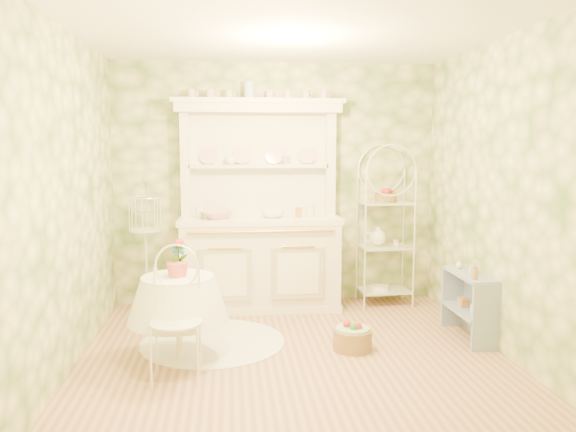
{
  "coord_description": "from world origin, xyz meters",
  "views": [
    {
      "loc": [
        -0.53,
        -4.52,
        1.78
      ],
      "look_at": [
        0.0,
        0.5,
        1.15
      ],
      "focal_mm": 35.0,
      "sensor_mm": 36.0,
      "label": 1
    }
  ],
  "objects": [
    {
      "name": "bowl_white",
      "position": [
        -0.06,
        1.49,
        1.02
      ],
      "size": [
        0.27,
        0.27,
        0.08
      ],
      "primitive_type": "imported",
      "rotation": [
        0.0,
        0.0,
        -0.09
      ],
      "color": "white",
      "rests_on": "kitchen_dresser"
    },
    {
      "name": "floor_basket",
      "position": [
        0.53,
        0.15,
        0.1
      ],
      "size": [
        0.38,
        0.38,
        0.2
      ],
      "primitive_type": "cylinder",
      "rotation": [
        0.0,
        0.0,
        -0.27
      ],
      "color": "olive",
      "rests_on": "floor"
    },
    {
      "name": "bottle_amber",
      "position": [
        1.62,
        0.12,
        0.68
      ],
      "size": [
        0.06,
        0.06,
        0.15
      ],
      "primitive_type": "imported",
      "rotation": [
        0.0,
        0.0,
        -0.1
      ],
      "color": "#BA763D",
      "rests_on": "side_shelf"
    },
    {
      "name": "birdcage_stand",
      "position": [
        -1.4,
        1.4,
        0.7
      ],
      "size": [
        0.36,
        0.36,
        1.4
      ],
      "primitive_type": "cube",
      "rotation": [
        0.0,
        0.0,
        -0.09
      ],
      "color": "white",
      "rests_on": "floor"
    },
    {
      "name": "wall_right",
      "position": [
        1.8,
        0.0,
        1.35
      ],
      "size": [
        3.6,
        3.6,
        0.0
      ],
      "primitive_type": "plane",
      "color": "beige",
      "rests_on": "floor"
    },
    {
      "name": "bowl_floral",
      "position": [
        -0.66,
        1.47,
        1.02
      ],
      "size": [
        0.42,
        0.42,
        0.08
      ],
      "primitive_type": "imported",
      "rotation": [
        0.0,
        0.0,
        0.42
      ],
      "color": "white",
      "rests_on": "kitchen_dresser"
    },
    {
      "name": "cafe_chair",
      "position": [
        -0.94,
        -0.34,
        0.39
      ],
      "size": [
        0.42,
        0.42,
        0.79
      ],
      "primitive_type": "cube",
      "rotation": [
        0.0,
        0.0,
        -0.2
      ],
      "color": "white",
      "rests_on": "floor"
    },
    {
      "name": "wall_left",
      "position": [
        -1.8,
        0.0,
        1.35
      ],
      "size": [
        3.6,
        3.6,
        0.0
      ],
      "primitive_type": "plane",
      "color": "beige",
      "rests_on": "floor"
    },
    {
      "name": "round_table",
      "position": [
        -0.96,
        0.07,
        0.4
      ],
      "size": [
        0.89,
        0.89,
        0.79
      ],
      "primitive_type": "cylinder",
      "rotation": [
        0.0,
        0.0,
        0.26
      ],
      "color": "white",
      "rests_on": "floor"
    },
    {
      "name": "bakers_rack",
      "position": [
        1.21,
        1.57,
        0.88
      ],
      "size": [
        0.57,
        0.42,
        1.76
      ],
      "primitive_type": "cube",
      "rotation": [
        0.0,
        0.0,
        0.06
      ],
      "color": "white",
      "rests_on": "floor"
    },
    {
      "name": "cup_right",
      "position": [
        0.1,
        1.68,
        1.61
      ],
      "size": [
        0.11,
        0.11,
        0.09
      ],
      "primitive_type": "imported",
      "rotation": [
        0.0,
        0.0,
        -0.11
      ],
      "color": "white",
      "rests_on": "kitchen_dresser"
    },
    {
      "name": "cup_left",
      "position": [
        -0.51,
        1.68,
        1.61
      ],
      "size": [
        0.12,
        0.12,
        0.09
      ],
      "primitive_type": "imported",
      "rotation": [
        0.0,
        0.0,
        -0.04
      ],
      "color": "white",
      "rests_on": "kitchen_dresser"
    },
    {
      "name": "lace_rug",
      "position": [
        -0.69,
        0.47,
        0.01
      ],
      "size": [
        1.69,
        1.69,
        0.01
      ],
      "primitive_type": "cylinder",
      "rotation": [
        0.0,
        0.0,
        -0.37
      ],
      "color": "white",
      "rests_on": "floor"
    },
    {
      "name": "ceiling",
      "position": [
        0.0,
        0.0,
        2.7
      ],
      "size": [
        3.6,
        3.6,
        0.0
      ],
      "primitive_type": "plane",
      "color": "white",
      "rests_on": "floor"
    },
    {
      "name": "bottle_glass",
      "position": [
        1.66,
        0.55,
        0.65
      ],
      "size": [
        0.08,
        0.08,
        0.09
      ],
      "primitive_type": "imported",
      "rotation": [
        0.0,
        0.0,
        -0.18
      ],
      "color": "silver",
      "rests_on": "side_shelf"
    },
    {
      "name": "potted_geranium",
      "position": [
        -0.95,
        0.12,
        0.85
      ],
      "size": [
        0.18,
        0.14,
        0.29
      ],
      "primitive_type": "imported",
      "rotation": [
        0.0,
        0.0,
        0.26
      ],
      "color": "#3F7238",
      "rests_on": "round_table"
    },
    {
      "name": "floor",
      "position": [
        0.0,
        0.0,
        0.0
      ],
      "size": [
        3.6,
        3.6,
        0.0
      ],
      "primitive_type": "plane",
      "color": "tan",
      "rests_on": "ground"
    },
    {
      "name": "bottle_blue",
      "position": [
        1.68,
        0.31,
        0.65
      ],
      "size": [
        0.06,
        0.06,
        0.11
      ],
      "primitive_type": "imported",
      "rotation": [
        0.0,
        0.0,
        -0.13
      ],
      "color": "#A9C4DD",
      "rests_on": "side_shelf"
    },
    {
      "name": "side_shelf",
      "position": [
        1.67,
        0.34,
        0.31
      ],
      "size": [
        0.36,
        0.76,
        0.63
      ],
      "primitive_type": "cube",
      "rotation": [
        0.0,
        0.0,
        0.12
      ],
      "color": "#8A9DC1",
      "rests_on": "floor"
    },
    {
      "name": "wall_front",
      "position": [
        0.0,
        -1.8,
        1.35
      ],
      "size": [
        3.6,
        3.6,
        0.0
      ],
      "primitive_type": "plane",
      "color": "beige",
      "rests_on": "floor"
    },
    {
      "name": "wall_back",
      "position": [
        0.0,
        1.8,
        1.35
      ],
      "size": [
        3.6,
        3.6,
        0.0
      ],
      "primitive_type": "plane",
      "color": "beige",
      "rests_on": "floor"
    },
    {
      "name": "kitchen_dresser",
      "position": [
        -0.2,
        1.52,
        1.15
      ],
      "size": [
        1.87,
        0.61,
        2.29
      ],
      "primitive_type": "cube",
      "color": "white",
      "rests_on": "floor"
    }
  ]
}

